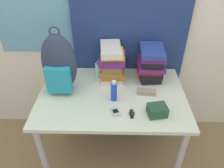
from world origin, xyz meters
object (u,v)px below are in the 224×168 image
(sunglasses_case, at_px, (146,92))
(cell_phone, at_px, (115,112))
(backpack, at_px, (59,65))
(wristwatch, at_px, (132,114))
(book_stack_center, at_px, (151,63))
(book_stack_left, at_px, (112,63))
(sunscreen_bottle, at_px, (114,91))
(water_bottle, at_px, (99,72))
(camera_pouch, at_px, (157,110))
(sports_bottle, at_px, (112,66))

(sunglasses_case, bearing_deg, cell_phone, -137.59)
(backpack, distance_m, wristwatch, 0.66)
(book_stack_center, xyz_separation_m, cell_phone, (-0.29, -0.45, -0.14))
(wristwatch, bearing_deg, book_stack_left, 107.95)
(book_stack_center, relative_size, sunglasses_case, 1.84)
(wristwatch, bearing_deg, book_stack_center, 68.89)
(sunscreen_bottle, height_order, wristwatch, sunscreen_bottle)
(book_stack_center, bearing_deg, sunscreen_bottle, -135.06)
(sunscreen_bottle, relative_size, cell_phone, 1.78)
(book_stack_left, distance_m, sunglasses_case, 0.38)
(water_bottle, distance_m, sunscreen_bottle, 0.29)
(camera_pouch, bearing_deg, sunscreen_bottle, 153.03)
(sunscreen_bottle, relative_size, sunglasses_case, 1.12)
(wristwatch, bearing_deg, sunscreen_bottle, 129.63)
(sports_bottle, bearing_deg, sunscreen_bottle, -85.14)
(backpack, xyz_separation_m, sports_bottle, (0.39, 0.15, -0.10))
(water_bottle, bearing_deg, sunglasses_case, -25.02)
(book_stack_center, distance_m, wristwatch, 0.52)
(sports_bottle, relative_size, wristwatch, 3.08)
(cell_phone, bearing_deg, camera_pouch, -2.32)
(sports_bottle, distance_m, camera_pouch, 0.55)
(sports_bottle, xyz_separation_m, sunglasses_case, (0.28, -0.20, -0.12))
(backpack, bearing_deg, sunscreen_bottle, -17.32)
(sports_bottle, distance_m, sunscreen_bottle, 0.28)
(sunscreen_bottle, distance_m, sunglasses_case, 0.28)
(cell_phone, bearing_deg, water_bottle, 109.23)
(book_stack_left, distance_m, cell_phone, 0.47)
(sunscreen_bottle, bearing_deg, backpack, 162.68)
(camera_pouch, bearing_deg, backpack, 158.44)
(book_stack_center, xyz_separation_m, sunglasses_case, (-0.05, -0.23, -0.13))
(book_stack_center, xyz_separation_m, sports_bottle, (-0.33, -0.03, -0.01))
(book_stack_center, relative_size, sunscreen_bottle, 1.64)
(sports_bottle, relative_size, cell_phone, 2.86)
(book_stack_left, relative_size, water_bottle, 1.62)
(sports_bottle, bearing_deg, water_bottle, -169.47)
(cell_phone, height_order, sunglasses_case, sunglasses_case)
(wristwatch, bearing_deg, sports_bottle, 109.47)
(backpack, height_order, cell_phone, backpack)
(camera_pouch, xyz_separation_m, wristwatch, (-0.18, -0.00, -0.03))
(sunglasses_case, bearing_deg, sports_bottle, 144.81)
(sports_bottle, relative_size, sunglasses_case, 1.81)
(sunscreen_bottle, relative_size, camera_pouch, 1.19)
(backpack, bearing_deg, wristwatch, -27.63)
(cell_phone, bearing_deg, wristwatch, -5.96)
(book_stack_left, height_order, cell_phone, book_stack_left)
(book_stack_left, relative_size, sunscreen_bottle, 1.74)
(water_bottle, distance_m, sports_bottle, 0.11)
(backpack, bearing_deg, water_bottle, 23.42)
(book_stack_left, bearing_deg, sports_bottle, -95.77)
(backpack, distance_m, book_stack_center, 0.75)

